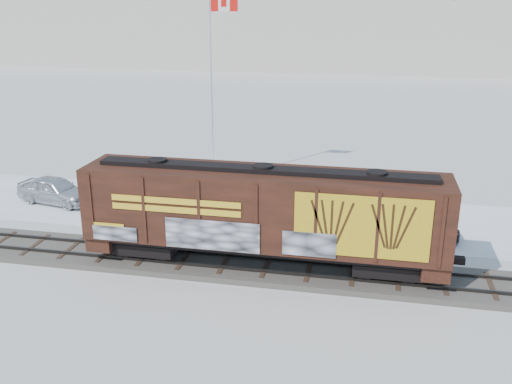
% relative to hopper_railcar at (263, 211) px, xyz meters
% --- Properties ---
extents(ground, '(500.00, 500.00, 0.00)m').
position_rel_hopper_railcar_xyz_m(ground, '(-3.82, 0.01, -3.00)').
color(ground, white).
rests_on(ground, ground).
extents(rail_track, '(50.00, 3.40, 0.43)m').
position_rel_hopper_railcar_xyz_m(rail_track, '(-3.82, 0.01, -2.86)').
color(rail_track, '#59544C').
rests_on(rail_track, ground).
extents(parking_strip, '(40.00, 8.00, 0.03)m').
position_rel_hopper_railcar_xyz_m(parking_strip, '(-3.82, 7.51, -2.99)').
color(parking_strip, white).
rests_on(parking_strip, ground).
extents(hopper_railcar, '(16.52, 3.06, 4.65)m').
position_rel_hopper_railcar_xyz_m(hopper_railcar, '(0.00, 0.00, 0.00)').
color(hopper_railcar, black).
rests_on(hopper_railcar, rail_track).
extents(flagpole, '(2.30, 0.90, 12.63)m').
position_rel_hopper_railcar_xyz_m(flagpole, '(-5.85, 12.75, 1.75)').
color(flagpole, silver).
rests_on(flagpole, ground).
extents(car_silver, '(5.25, 2.94, 1.69)m').
position_rel_hopper_railcar_xyz_m(car_silver, '(-14.48, 6.66, -2.13)').
color(car_silver, silver).
rests_on(car_silver, parking_strip).
extents(car_white, '(4.18, 1.47, 1.38)m').
position_rel_hopper_railcar_xyz_m(car_white, '(-6.87, 6.95, -2.29)').
color(car_white, white).
rests_on(car_white, parking_strip).
extents(car_dark, '(5.54, 2.82, 1.54)m').
position_rel_hopper_railcar_xyz_m(car_dark, '(6.90, 5.63, -2.20)').
color(car_dark, black).
rests_on(car_dark, parking_strip).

